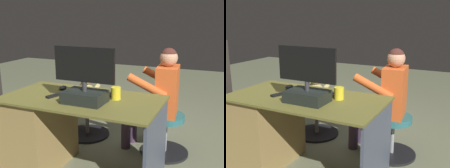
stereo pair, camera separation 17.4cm
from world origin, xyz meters
The scene contains 11 objects.
ground_plane centered at (0.00, 0.00, 0.00)m, with size 10.00×10.00×0.00m, color #696D52.
desk centered at (0.36, 0.33, 0.38)m, with size 1.35×0.72×0.72m.
monitor centered at (-0.09, 0.43, 0.85)m, with size 0.51×0.23×0.44m.
keyboard centered at (-0.01, 0.20, 0.73)m, with size 0.42×0.14×0.02m, color #232028.
computer_mouse centered at (0.28, 0.17, 0.73)m, with size 0.06×0.10×0.04m, color black.
cup centered at (-0.28, 0.26, 0.77)m, with size 0.08×0.08×0.10m, color yellow.
tv_remote centered at (0.23, 0.39, 0.72)m, with size 0.04×0.15×0.02m, color black.
office_chair_teddy centered at (0.35, -0.42, 0.23)m, with size 0.51×0.51×0.42m.
teddy_bear centered at (0.35, -0.43, 0.58)m, with size 0.25×0.26×0.36m.
visitor_chair centered at (-0.59, -0.34, 0.23)m, with size 0.49×0.49×0.42m.
person centered at (-0.49, -0.35, 0.62)m, with size 0.57×0.50×1.09m.
Camera 2 is at (-1.26, 2.21, 1.40)m, focal length 44.36 mm.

